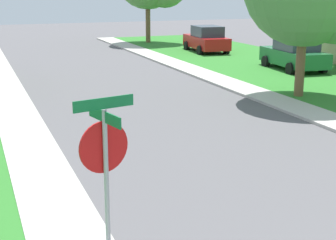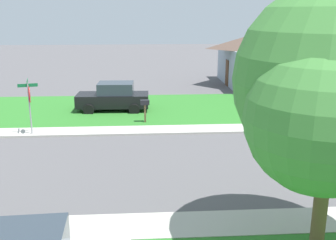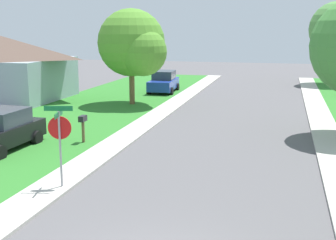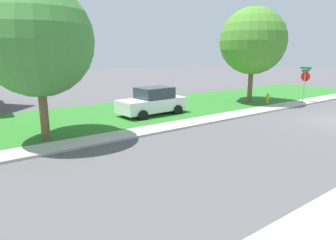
# 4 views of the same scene
# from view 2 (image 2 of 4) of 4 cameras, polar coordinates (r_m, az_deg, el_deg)

# --- Properties ---
(sidewalk_east) EXTENTS (1.40, 56.00, 0.10)m
(sidewalk_east) POSITION_cam_2_polar(r_m,az_deg,el_deg) (11.79, 7.46, -14.56)
(sidewalk_east) COLOR #B7B2A8
(sidewalk_east) RESTS_ON ground
(sidewalk_west) EXTENTS (1.40, 56.00, 0.10)m
(sidewalk_west) POSITION_cam_2_polar(r_m,az_deg,el_deg) (20.38, 2.42, -1.37)
(sidewalk_west) COLOR #B7B2A8
(sidewalk_west) RESTS_ON ground
(lawn_west) EXTENTS (8.00, 56.00, 0.08)m
(lawn_west) POSITION_cam_2_polar(r_m,az_deg,el_deg) (24.90, 1.26, 1.71)
(lawn_west) COLOR #2D7528
(lawn_west) RESTS_ON ground
(stop_sign_far_corner) EXTENTS (0.90, 0.90, 2.77)m
(stop_sign_far_corner) POSITION_cam_2_polar(r_m,az_deg,el_deg) (20.21, -19.23, 3.01)
(stop_sign_far_corner) COLOR #9E9EA3
(stop_sign_far_corner) RESTS_ON ground
(car_black_near_corner) EXTENTS (2.14, 4.35, 1.76)m
(car_black_near_corner) POSITION_cam_2_polar(r_m,az_deg,el_deg) (24.36, -7.79, 3.27)
(car_black_near_corner) COLOR black
(car_black_near_corner) RESTS_ON ground
(tree_sidewalk_mid) EXTENTS (5.01, 4.66, 6.66)m
(tree_sidewalk_mid) POSITION_cam_2_polar(r_m,az_deg,el_deg) (9.66, 22.36, 3.91)
(tree_sidewalk_mid) COLOR brown
(tree_sidewalk_mid) RESTS_ON ground
(tree_across_left) EXTENTS (4.81, 4.48, 6.43)m
(tree_across_left) POSITION_cam_2_polar(r_m,az_deg,el_deg) (24.28, 22.05, 9.84)
(tree_across_left) COLOR brown
(tree_across_left) RESTS_ON ground
(house_left_setback) EXTENTS (9.01, 7.81, 4.60)m
(house_left_setback) POSITION_cam_2_polar(r_m,az_deg,el_deg) (33.78, 14.62, 8.85)
(house_left_setback) COLOR #93A3B2
(house_left_setback) RESTS_ON ground
(mailbox) EXTENTS (0.25, 0.48, 1.31)m
(mailbox) POSITION_cam_2_polar(r_m,az_deg,el_deg) (21.42, -3.32, 2.10)
(mailbox) COLOR brown
(mailbox) RESTS_ON ground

